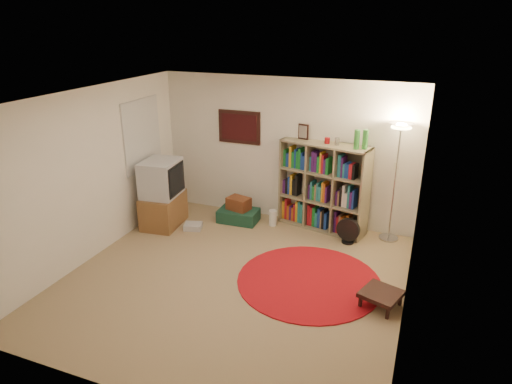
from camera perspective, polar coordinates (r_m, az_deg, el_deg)
room at (r=5.95m, az=-3.31°, el=-0.15°), size 4.54×4.54×2.54m
bookshelf at (r=7.73m, az=8.29°, el=0.54°), size 1.56×0.75×1.80m
floor_lamp at (r=7.28m, az=17.47°, el=5.72°), size 0.46×0.46×1.93m
floor_fan at (r=7.44m, az=11.44°, el=-4.79°), size 0.38×0.22×0.43m
tv_stand at (r=7.96m, az=-11.60°, el=-0.32°), size 0.64×0.86×1.17m
dvd_box at (r=7.91m, az=-7.88°, el=-4.27°), size 0.35×0.32×0.10m
suitcase at (r=8.11m, az=-2.21°, el=-2.94°), size 0.70×0.47×0.22m
wicker_basket at (r=8.04m, az=-2.18°, el=-1.45°), size 0.44×0.36×0.22m
paper_towel at (r=7.94m, az=2.11°, el=-3.25°), size 0.16×0.16×0.28m
red_rug at (r=6.44m, az=6.62°, el=-10.96°), size 1.98×1.98×0.02m
side_table at (r=6.03m, az=15.37°, el=-12.23°), size 0.58×0.58×0.21m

